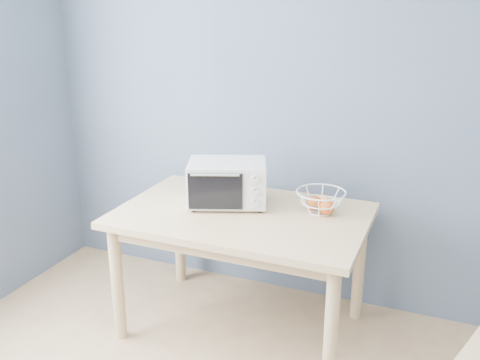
% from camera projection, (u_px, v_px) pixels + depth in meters
% --- Properties ---
extents(room, '(4.01, 4.51, 2.61)m').
position_uv_depth(room, '(122.00, 272.00, 1.22)').
color(room, tan).
rests_on(room, ground).
extents(dining_table, '(1.40, 0.90, 0.75)m').
position_uv_depth(dining_table, '(242.00, 229.00, 3.06)').
color(dining_table, tan).
rests_on(dining_table, ground).
extents(toaster_oven, '(0.52, 0.46, 0.26)m').
position_uv_depth(toaster_oven, '(224.00, 182.00, 3.09)').
color(toaster_oven, silver).
rests_on(toaster_oven, dining_table).
extents(fruit_basket, '(0.32, 0.32, 0.13)m').
position_uv_depth(fruit_basket, '(321.00, 202.00, 3.00)').
color(fruit_basket, white).
rests_on(fruit_basket, dining_table).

